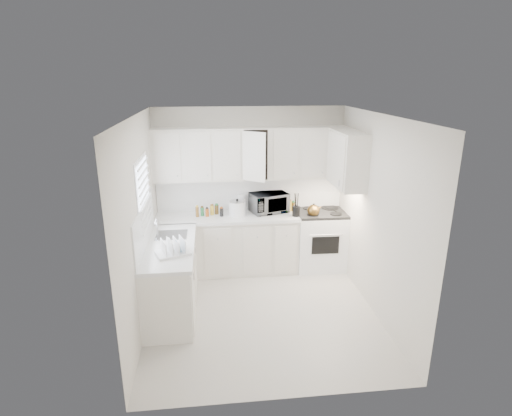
{
  "coord_description": "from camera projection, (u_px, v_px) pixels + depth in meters",
  "views": [
    {
      "loc": [
        -0.63,
        -4.86,
        3.04
      ],
      "look_at": [
        0.0,
        0.7,
        1.25
      ],
      "focal_mm": 28.99,
      "sensor_mm": 36.0,
      "label": 1
    }
  ],
  "objects": [
    {
      "name": "spice_left_4",
      "position": [
        217.0,
        210.0,
        6.56
      ],
      "size": [
        0.06,
        0.06,
        0.13
      ],
      "primitive_type": "cylinder",
      "color": "#523B17",
      "rests_on": "countertop_back"
    },
    {
      "name": "sauce_right_2",
      "position": [
        293.0,
        204.0,
        6.73
      ],
      "size": [
        0.06,
        0.06,
        0.19
      ],
      "primitive_type": "cylinder",
      "color": "#523B17",
      "rests_on": "countertop_back"
    },
    {
      "name": "wall_right",
      "position": [
        377.0,
        217.0,
        5.35
      ],
      "size": [
        0.0,
        3.2,
        3.2
      ],
      "primitive_type": "plane",
      "rotation": [
        1.57,
        0.0,
        -1.57
      ],
      "color": "beige",
      "rests_on": "ground"
    },
    {
      "name": "sauce_right_0",
      "position": [
        286.0,
        205.0,
        6.71
      ],
      "size": [
        0.06,
        0.06,
        0.19
      ],
      "primitive_type": "cylinder",
      "color": "#A64C16",
      "rests_on": "countertop_back"
    },
    {
      "name": "backsplash_back",
      "position": [
        250.0,
        193.0,
        6.72
      ],
      "size": [
        2.98,
        0.02,
        0.55
      ],
      "primitive_type": "cube",
      "color": "silver",
      "rests_on": "wall_back"
    },
    {
      "name": "microwave",
      "position": [
        269.0,
        201.0,
        6.6
      ],
      "size": [
        0.64,
        0.47,
        0.38
      ],
      "primitive_type": "imported",
      "rotation": [
        0.0,
        0.0,
        0.31
      ],
      "color": "gray",
      "rests_on": "countertop_back"
    },
    {
      "name": "upper_cabinets_right",
      "position": [
        345.0,
        186.0,
        6.05
      ],
      "size": [
        0.33,
        0.9,
        0.8
      ],
      "primitive_type": null,
      "color": "beige",
      "rests_on": "wall_right"
    },
    {
      "name": "frying_pan",
      "position": [
        330.0,
        208.0,
        6.81
      ],
      "size": [
        0.37,
        0.52,
        0.04
      ],
      "primitive_type": null,
      "rotation": [
        0.0,
        0.0,
        0.21
      ],
      "color": "black",
      "rests_on": "stove"
    },
    {
      "name": "backsplash_left",
      "position": [
        144.0,
        226.0,
        5.24
      ],
      "size": [
        0.02,
        1.6,
        0.55
      ],
      "primitive_type": "cube",
      "color": "silver",
      "rests_on": "wall_left"
    },
    {
      "name": "spice_left_5",
      "position": [
        221.0,
        211.0,
        6.49
      ],
      "size": [
        0.06,
        0.06,
        0.13
      ],
      "primitive_type": "cylinder",
      "color": "black",
      "rests_on": "countertop_back"
    },
    {
      "name": "window_blinds",
      "position": [
        144.0,
        198.0,
        5.29
      ],
      "size": [
        0.06,
        0.96,
        1.06
      ],
      "primitive_type": null,
      "color": "white",
      "rests_on": "wall_left"
    },
    {
      "name": "paper_towel",
      "position": [
        242.0,
        203.0,
        6.68
      ],
      "size": [
        0.12,
        0.12,
        0.27
      ],
      "primitive_type": "cylinder",
      "color": "white",
      "rests_on": "countertop_back"
    },
    {
      "name": "countertop_back",
      "position": [
        227.0,
        217.0,
        6.49
      ],
      "size": [
        2.24,
        0.64,
        0.05
      ],
      "primitive_type": "cube",
      "color": "silver",
      "rests_on": "lower_cabinets_back"
    },
    {
      "name": "wall_front",
      "position": [
        285.0,
        281.0,
        3.68
      ],
      "size": [
        3.0,
        0.0,
        3.0
      ],
      "primitive_type": "plane",
      "rotation": [
        -1.57,
        0.0,
        0.0
      ],
      "color": "beige",
      "rests_on": "ground"
    },
    {
      "name": "lower_cabinets_left",
      "position": [
        171.0,
        279.0,
        5.51
      ],
      "size": [
        0.6,
        1.6,
        0.9
      ],
      "primitive_type": null,
      "color": "beige",
      "rests_on": "floor"
    },
    {
      "name": "wall_left",
      "position": [
        140.0,
        226.0,
        5.03
      ],
      "size": [
        0.0,
        3.2,
        3.2
      ],
      "primitive_type": "plane",
      "rotation": [
        1.57,
        0.0,
        1.57
      ],
      "color": "beige",
      "rests_on": "ground"
    },
    {
      "name": "tea_kettle",
      "position": [
        313.0,
        210.0,
        6.44
      ],
      "size": [
        0.26,
        0.23,
        0.22
      ],
      "primitive_type": null,
      "rotation": [
        0.0,
        0.0,
        0.12
      ],
      "color": "olive",
      "rests_on": "stove"
    },
    {
      "name": "spice_left_0",
      "position": [
        198.0,
        210.0,
        6.53
      ],
      "size": [
        0.06,
        0.06,
        0.13
      ],
      "primitive_type": "cylinder",
      "color": "brown",
      "rests_on": "countertop_back"
    },
    {
      "name": "upper_cabinets_back",
      "position": [
        251.0,
        179.0,
        6.49
      ],
      "size": [
        3.0,
        0.33,
        0.8
      ],
      "primitive_type": null,
      "color": "beige",
      "rests_on": "wall_back"
    },
    {
      "name": "sink",
      "position": [
        171.0,
        227.0,
        5.66
      ],
      "size": [
        0.42,
        0.38,
        0.3
      ],
      "primitive_type": null,
      "color": "gray",
      "rests_on": "countertop_left"
    },
    {
      "name": "spice_left_2",
      "position": [
        207.0,
        210.0,
        6.55
      ],
      "size": [
        0.06,
        0.06,
        0.13
      ],
      "primitive_type": "cylinder",
      "color": "#A64C16",
      "rests_on": "countertop_back"
    },
    {
      "name": "ceiling",
      "position": [
        263.0,
        116.0,
        4.8
      ],
      "size": [
        3.2,
        3.2,
        0.0
      ],
      "primitive_type": "plane",
      "rotation": [
        3.14,
        0.0,
        0.0
      ],
      "color": "white",
      "rests_on": "ground"
    },
    {
      "name": "lower_cabinets_back",
      "position": [
        228.0,
        245.0,
        6.64
      ],
      "size": [
        2.22,
        0.6,
        0.9
      ],
      "primitive_type": null,
      "color": "beige",
      "rests_on": "floor"
    },
    {
      "name": "spice_left_3",
      "position": [
        212.0,
        211.0,
        6.47
      ],
      "size": [
        0.06,
        0.06,
        0.13
      ],
      "primitive_type": "cylinder",
      "color": "gold",
      "rests_on": "countertop_back"
    },
    {
      "name": "floor",
      "position": [
        262.0,
        311.0,
        5.59
      ],
      "size": [
        3.2,
        3.2,
        0.0
      ],
      "primitive_type": "plane",
      "color": "beige",
      "rests_on": "ground"
    },
    {
      "name": "rice_cooker",
      "position": [
        237.0,
        207.0,
        6.47
      ],
      "size": [
        0.31,
        0.31,
        0.26
      ],
      "primitive_type": null,
      "rotation": [
        0.0,
        0.0,
        0.2
      ],
      "color": "white",
      "rests_on": "countertop_back"
    },
    {
      "name": "countertop_left",
      "position": [
        170.0,
        247.0,
        5.37
      ],
      "size": [
        0.64,
        1.62,
        0.05
      ],
      "primitive_type": "cube",
      "color": "silver",
      "rests_on": "lower_cabinets_left"
    },
    {
      "name": "dish_rack",
      "position": [
        172.0,
        246.0,
        5.05
      ],
      "size": [
        0.47,
        0.41,
        0.22
      ],
      "primitive_type": null,
      "rotation": [
        0.0,
        0.0,
        0.35
      ],
      "color": "white",
      "rests_on": "countertop_left"
    },
    {
      "name": "stove",
      "position": [
        321.0,
        232.0,
        6.75
      ],
      "size": [
        0.82,
        0.68,
        1.23
      ],
      "primitive_type": null,
      "rotation": [
        0.0,
        0.0,
        -0.03
      ],
      "color": "white",
      "rests_on": "floor"
    },
    {
      "name": "sauce_right_1",
      "position": [
        290.0,
        206.0,
        6.66
      ],
      "size": [
        0.06,
        0.06,
        0.19
      ],
      "primitive_type": "cylinder",
      "color": "gold",
      "rests_on": "countertop_back"
    },
    {
      "name": "wall_back",
      "position": [
        250.0,
        188.0,
        6.71
      ],
      "size": [
        3.0,
        0.0,
        3.0
      ],
      "primitive_type": "plane",
      "rotation": [
        1.57,
        0.0,
        0.0
      ],
      "color": "beige",
      "rests_on": "ground"
    },
    {
      "name": "spice_left_1",
      "position": [
        202.0,
        212.0,
        6.45
      ],
      "size": [
        0.06,
        0.06,
        0.13
      ],
      "primitive_type": "cylinder",
      "color": "#297C40",
      "rests_on": "countertop_back"
    },
    {
      "name": "utensil_crock",
      "position": [
        296.0,
        204.0,
        6.4
      ],
      "size": [
        0.13,
        0.13,
        0.38
      ],
      "primitive_type": null,
      "rotation": [
        0.0,
        0.0,
        -0.04
      ],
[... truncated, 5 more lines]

